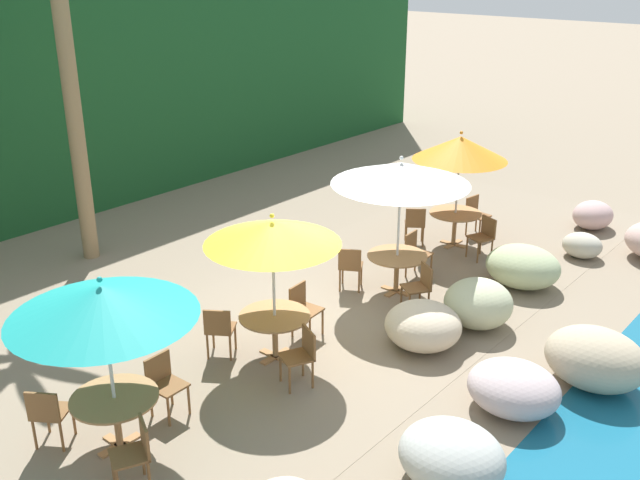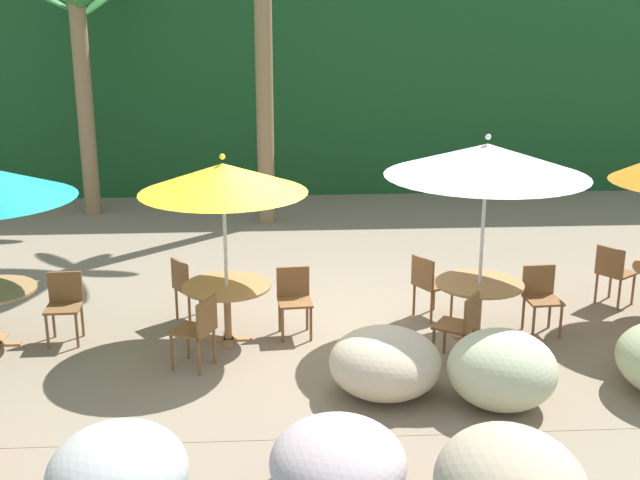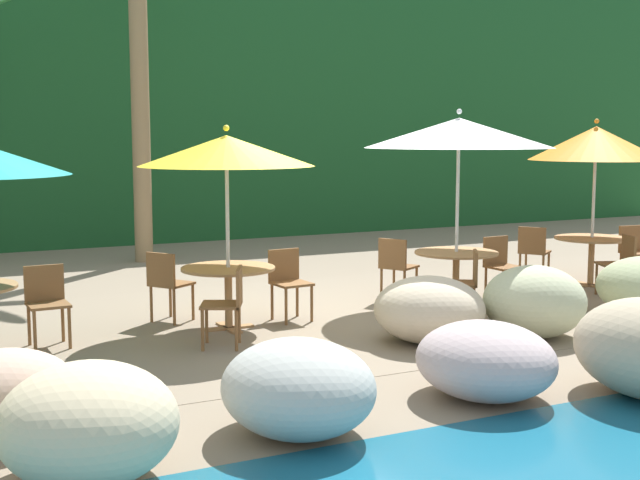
{
  "view_description": "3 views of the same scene",
  "coord_description": "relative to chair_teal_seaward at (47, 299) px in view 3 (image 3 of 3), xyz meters",
  "views": [
    {
      "loc": [
        -8.39,
        -6.96,
        5.89
      ],
      "look_at": [
        0.51,
        0.52,
        1.25
      ],
      "focal_mm": 40.57,
      "sensor_mm": 36.0,
      "label": 1
    },
    {
      "loc": [
        -0.75,
        -9.67,
        4.12
      ],
      "look_at": [
        -0.17,
        -0.15,
        1.31
      ],
      "focal_mm": 45.64,
      "sensor_mm": 36.0,
      "label": 2
    },
    {
      "loc": [
        -4.69,
        -9.37,
        2.3
      ],
      "look_at": [
        -0.09,
        -0.04,
        0.98
      ],
      "focal_mm": 47.67,
      "sensor_mm": 36.0,
      "label": 3
    }
  ],
  "objects": [
    {
      "name": "chair_yellow_inland",
      "position": [
        1.48,
        0.51,
        0.0
      ],
      "size": [
        0.59,
        0.59,
        0.87
      ],
      "color": "brown",
      "rests_on": "ground"
    },
    {
      "name": "chair_white_left",
      "position": [
        4.79,
        -1.0,
        0.0
      ],
      "size": [
        0.59,
        0.59,
        0.87
      ],
      "color": "brown",
      "rests_on": "ground"
    },
    {
      "name": "dining_table_yellow",
      "position": [
        2.03,
        -0.14,
        0.1
      ],
      "size": [
        1.1,
        1.1,
        0.74
      ],
      "color": "#A37547",
      "rests_on": "ground"
    },
    {
      "name": "chair_orange_seaward",
      "position": [
        8.76,
        0.09,
        0.0
      ],
      "size": [
        0.48,
        0.48,
        0.87
      ],
      "color": "brown",
      "rests_on": "ground"
    },
    {
      "name": "chair_yellow_left",
      "position": [
        1.75,
        -0.95,
        0.0
      ],
      "size": [
        0.57,
        0.56,
        0.87
      ],
      "color": "brown",
      "rests_on": "ground"
    },
    {
      "name": "chair_orange_inland",
      "position": [
        7.33,
        0.76,
        0.0
      ],
      "size": [
        0.59,
        0.59,
        0.87
      ],
      "color": "brown",
      "rests_on": "ground"
    },
    {
      "name": "foliage_backdrop",
      "position": [
        3.36,
        8.98,
        2.49
      ],
      "size": [
        28.0,
        2.4,
        6.0
      ],
      "color": "#194C23",
      "rests_on": "ground"
    },
    {
      "name": "ground_plane",
      "position": [
        3.36,
        -0.02,
        -0.51
      ],
      "size": [
        120.0,
        120.0,
        0.0
      ],
      "primitive_type": "plane",
      "color": "gray"
    },
    {
      "name": "rock_seawall",
      "position": [
        4.51,
        -3.06,
        -0.14
      ],
      "size": [
        13.51,
        3.85,
        0.87
      ],
      "color": "#C5A09D",
      "rests_on": "ground"
    },
    {
      "name": "chair_teal_seaward",
      "position": [
        0.0,
        0.0,
        0.0
      ],
      "size": [
        0.43,
        0.44,
        0.87
      ],
      "color": "brown",
      "rests_on": "ground"
    },
    {
      "name": "chair_white_inland",
      "position": [
        4.68,
        0.45,
        0.0
      ],
      "size": [
        0.58,
        0.58,
        0.87
      ],
      "color": "brown",
      "rests_on": "ground"
    },
    {
      "name": "chair_white_seaward",
      "position": [
        6.03,
        -0.1,
        0.0
      ],
      "size": [
        0.45,
        0.45,
        0.87
      ],
      "color": "brown",
      "rests_on": "ground"
    },
    {
      "name": "umbrella_orange",
      "position": [
        7.9,
        0.12,
        1.63
      ],
      "size": [
        1.96,
        1.96,
        2.5
      ],
      "color": "silver",
      "rests_on": "ground"
    },
    {
      "name": "palm_tree_second",
      "position": [
        2.5,
        5.56,
        3.98
      ],
      "size": [
        3.03,
        3.0,
        6.65
      ],
      "color": "olive",
      "rests_on": "ground"
    },
    {
      "name": "dining_table_orange",
      "position": [
        7.9,
        0.12,
        0.1
      ],
      "size": [
        1.1,
        1.1,
        0.74
      ],
      "color": "#A37547",
      "rests_on": "ground"
    },
    {
      "name": "dining_table_white",
      "position": [
        5.18,
        -0.24,
        0.1
      ],
      "size": [
        1.1,
        1.1,
        0.74
      ],
      "color": "#A37547",
      "rests_on": "ground"
    },
    {
      "name": "chair_yellow_seaward",
      "position": [
        2.87,
        0.02,
        0.0
      ],
      "size": [
        0.46,
        0.46,
        0.87
      ],
      "color": "brown",
      "rests_on": "ground"
    },
    {
      "name": "terrace_deck",
      "position": [
        3.36,
        -0.02,
        -0.51
      ],
      "size": [
        18.0,
        5.2,
        0.01
      ],
      "color": "gray",
      "rests_on": "ground"
    },
    {
      "name": "chair_orange_left",
      "position": [
        7.66,
        -0.7,
        0.0
      ],
      "size": [
        0.56,
        0.55,
        0.87
      ],
      "color": "brown",
      "rests_on": "ground"
    },
    {
      "name": "umbrella_yellow",
      "position": [
        2.03,
        -0.14,
        1.58
      ],
      "size": [
        2.04,
        2.04,
        2.39
      ],
      "color": "silver",
      "rests_on": "ground"
    },
    {
      "name": "umbrella_white",
      "position": [
        5.18,
        -0.24,
        1.78
      ],
      "size": [
        2.46,
        2.46,
        2.6
      ],
      "color": "silver",
      "rests_on": "ground"
    }
  ]
}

